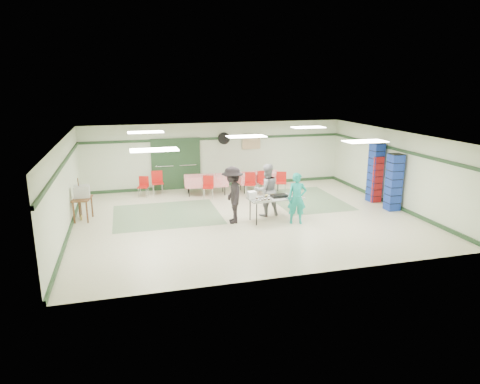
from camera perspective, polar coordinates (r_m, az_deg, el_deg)
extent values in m
plane|color=beige|center=(14.15, 0.80, -3.40)|extent=(11.00, 11.00, 0.00)
plane|color=silver|center=(13.56, 0.84, 7.51)|extent=(11.00, 11.00, 0.00)
plane|color=beige|center=(18.08, -3.11, 4.95)|extent=(11.00, 0.00, 11.00)
plane|color=beige|center=(9.70, 8.15, -3.72)|extent=(11.00, 0.00, 11.00)
plane|color=beige|center=(13.41, -22.41, 0.45)|extent=(0.00, 9.00, 9.00)
plane|color=beige|center=(16.17, 19.94, 2.94)|extent=(0.00, 9.00, 9.00)
cube|color=#213D21|center=(17.95, -3.12, 7.14)|extent=(11.00, 0.06, 0.10)
cube|color=#213D21|center=(18.32, -3.04, 0.96)|extent=(11.00, 0.06, 0.12)
cube|color=#213D21|center=(13.27, -22.57, 3.39)|extent=(0.06, 9.00, 0.10)
cube|color=#213D21|center=(13.75, -21.77, -4.76)|extent=(0.06, 9.00, 0.12)
cube|color=#213D21|center=(16.03, 20.07, 5.38)|extent=(0.06, 9.00, 0.10)
cube|color=#213D21|center=(16.44, 19.47, -1.47)|extent=(0.06, 9.00, 0.12)
cube|color=gray|center=(14.66, -9.74, -2.97)|extent=(3.50, 3.00, 0.01)
cube|color=gray|center=(16.43, 8.78, -1.00)|extent=(2.50, 3.50, 0.01)
cube|color=gray|center=(17.76, -10.03, 3.59)|extent=(0.90, 0.06, 2.10)
cube|color=gray|center=(17.87, -6.99, 3.77)|extent=(0.90, 0.06, 2.10)
cube|color=#213D21|center=(17.79, -8.51, 3.67)|extent=(2.00, 0.03, 2.15)
cylinder|color=black|center=(17.99, -2.16, 7.17)|extent=(0.50, 0.10, 0.50)
cube|color=tan|center=(18.32, 1.53, 6.68)|extent=(0.80, 0.02, 0.60)
cube|color=#B6B7B1|center=(13.72, 4.77, -0.81)|extent=(1.81, 0.84, 0.04)
cylinder|color=black|center=(13.29, 2.22, -2.99)|extent=(0.04, 0.04, 0.72)
cylinder|color=black|center=(13.90, 8.10, -2.34)|extent=(0.04, 0.04, 0.72)
cylinder|color=black|center=(13.80, 1.35, -2.31)|extent=(0.04, 0.04, 0.72)
cylinder|color=black|center=(14.39, 7.06, -1.71)|extent=(0.04, 0.04, 0.72)
cube|color=silver|center=(13.88, 6.97, -0.55)|extent=(0.64, 0.50, 0.02)
cube|color=silver|center=(13.81, 4.22, -0.55)|extent=(0.55, 0.43, 0.02)
cube|color=silver|center=(13.39, 2.81, -1.02)|extent=(0.63, 0.50, 0.02)
cube|color=black|center=(13.77, 5.23, -0.51)|extent=(0.52, 0.35, 0.08)
cube|color=white|center=(13.50, 1.60, -0.41)|extent=(0.28, 0.26, 0.24)
imported|color=teal|center=(13.49, 7.60, -0.86)|extent=(0.67, 0.52, 1.62)
imported|color=gray|center=(14.16, 3.55, 0.27)|extent=(0.90, 0.73, 1.75)
imported|color=black|center=(13.42, -1.02, -0.39)|extent=(0.81, 1.24, 1.81)
cube|color=red|center=(17.41, 2.59, 2.54)|extent=(1.72, 0.76, 0.05)
cube|color=red|center=(17.45, 2.58, 1.93)|extent=(1.72, 0.78, 0.40)
cylinder|color=black|center=(17.02, 0.60, 0.96)|extent=(0.04, 0.04, 0.72)
cylinder|color=black|center=(17.47, 5.09, 1.26)|extent=(0.04, 0.04, 0.72)
cylinder|color=black|center=(17.55, 0.08, 1.38)|extent=(0.04, 0.04, 0.72)
cylinder|color=black|center=(17.99, 4.45, 1.66)|extent=(0.04, 0.04, 0.72)
cube|color=red|center=(16.88, -4.55, 2.13)|extent=(1.74, 0.86, 0.05)
cube|color=red|center=(16.93, -4.53, 1.50)|extent=(1.74, 0.88, 0.40)
cylinder|color=black|center=(16.64, -6.82, 0.54)|extent=(0.04, 0.04, 0.72)
cylinder|color=black|center=(16.78, -2.04, 0.75)|extent=(0.04, 0.04, 0.72)
cylinder|color=black|center=(17.19, -6.94, 0.99)|extent=(0.04, 0.04, 0.72)
cylinder|color=black|center=(17.32, -2.31, 1.19)|extent=(0.04, 0.04, 0.72)
cube|color=red|center=(16.87, 3.28, 1.21)|extent=(0.49, 0.49, 0.04)
cube|color=red|center=(16.99, 3.00, 2.13)|extent=(0.43, 0.10, 0.43)
cylinder|color=silver|center=(16.70, 3.01, 0.20)|extent=(0.02, 0.02, 0.45)
cylinder|color=silver|center=(16.86, 4.06, 0.32)|extent=(0.02, 0.02, 0.45)
cylinder|color=silver|center=(17.00, 2.49, 0.47)|extent=(0.02, 0.02, 0.45)
cylinder|color=silver|center=(17.15, 3.53, 0.58)|extent=(0.02, 0.02, 0.45)
cube|color=red|center=(16.70, 1.35, 1.04)|extent=(0.53, 0.53, 0.04)
cube|color=red|center=(16.83, 1.39, 1.94)|extent=(0.41, 0.18, 0.42)
cylinder|color=silver|center=(16.61, 0.74, 0.11)|extent=(0.02, 0.02, 0.44)
cylinder|color=silver|center=(16.59, 1.89, 0.09)|extent=(0.02, 0.02, 0.44)
cylinder|color=silver|center=(16.93, 0.81, 0.39)|extent=(0.02, 0.02, 0.44)
cylinder|color=silver|center=(16.91, 1.94, 0.37)|extent=(0.02, 0.02, 0.44)
cube|color=red|center=(17.11, 5.51, 1.23)|extent=(0.51, 0.51, 0.04)
cube|color=red|center=(17.23, 5.53, 2.07)|extent=(0.39, 0.18, 0.40)
cylinder|color=silver|center=(17.01, 4.96, 0.37)|extent=(0.02, 0.02, 0.42)
cylinder|color=silver|center=(17.01, 6.03, 0.34)|extent=(0.02, 0.02, 0.42)
cylinder|color=silver|center=(17.32, 4.97, 0.63)|extent=(0.02, 0.02, 0.42)
cylinder|color=silver|center=(17.32, 6.02, 0.60)|extent=(0.02, 0.02, 0.42)
cube|color=red|center=(16.32, -4.26, 0.63)|extent=(0.49, 0.49, 0.04)
cube|color=red|center=(16.45, -4.24, 1.53)|extent=(0.40, 0.14, 0.40)
cylinder|color=silver|center=(16.23, -4.85, -0.31)|extent=(0.02, 0.02, 0.42)
cylinder|color=silver|center=(16.21, -3.72, -0.31)|extent=(0.02, 0.02, 0.42)
cylinder|color=silver|center=(16.55, -4.77, -0.02)|extent=(0.02, 0.02, 0.42)
cylinder|color=silver|center=(16.52, -3.65, -0.02)|extent=(0.02, 0.02, 0.42)
cube|color=red|center=(17.10, -10.92, 1.17)|extent=(0.44, 0.44, 0.04)
cube|color=red|center=(17.24, -11.02, 2.09)|extent=(0.44, 0.05, 0.44)
cylinder|color=silver|center=(16.98, -11.42, 0.18)|extent=(0.02, 0.02, 0.46)
cylinder|color=silver|center=(17.01, -10.25, 0.26)|extent=(0.02, 0.02, 0.46)
cylinder|color=silver|center=(17.32, -11.51, 0.45)|extent=(0.02, 0.02, 0.46)
cylinder|color=silver|center=(17.34, -10.36, 0.53)|extent=(0.02, 0.02, 0.46)
cube|color=red|center=(16.89, -12.80, 0.66)|extent=(0.47, 0.47, 0.04)
cube|color=red|center=(17.01, -12.70, 1.47)|extent=(0.37, 0.15, 0.37)
cylinder|color=silver|center=(16.85, -13.37, -0.17)|extent=(0.02, 0.02, 0.39)
cylinder|color=silver|center=(16.77, -12.39, -0.18)|extent=(0.02, 0.02, 0.39)
cylinder|color=silver|center=(17.12, -13.12, 0.09)|extent=(0.02, 0.02, 0.39)
cylinder|color=silver|center=(17.05, -12.15, 0.08)|extent=(0.02, 0.02, 0.39)
cube|color=#193596|center=(16.55, 17.59, 2.49)|extent=(0.46, 0.46, 2.19)
cube|color=#A01D10|center=(16.56, 17.62, 1.67)|extent=(0.41, 0.41, 1.73)
cube|color=#193596|center=(15.63, 19.83, 1.22)|extent=(0.45, 0.45, 1.98)
cube|color=brown|center=(14.59, -20.31, -0.83)|extent=(0.63, 0.86, 0.05)
cube|color=brown|center=(14.45, -21.27, -2.60)|extent=(0.05, 0.05, 0.70)
cube|color=brown|center=(14.34, -19.71, -2.58)|extent=(0.05, 0.05, 0.70)
cube|color=brown|center=(15.04, -20.63, -1.88)|extent=(0.05, 0.05, 0.70)
cube|color=brown|center=(14.94, -19.13, -1.86)|extent=(0.05, 0.05, 0.70)
cube|color=#B2B2AD|center=(14.63, -20.35, 0.08)|extent=(0.49, 0.43, 0.38)
cylinder|color=brown|center=(14.73, -20.57, -0.74)|extent=(0.05, 0.22, 1.37)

